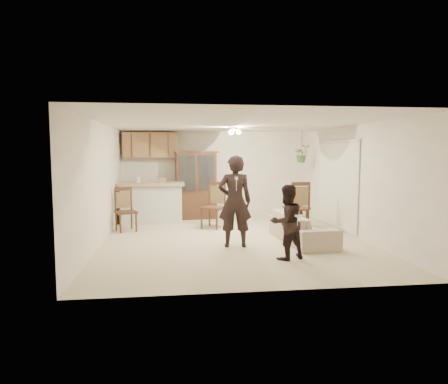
{
  "coord_description": "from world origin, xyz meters",
  "views": [
    {
      "loc": [
        -1.24,
        -8.42,
        1.88
      ],
      "look_at": [
        -0.14,
        0.4,
        1.01
      ],
      "focal_mm": 32.0,
      "sensor_mm": 36.0,
      "label": 1
    }
  ],
  "objects": [
    {
      "name": "floor",
      "position": [
        0.0,
        0.0,
        0.0
      ],
      "size": [
        6.5,
        6.5,
        0.0
      ],
      "primitive_type": "plane",
      "color": "beige",
      "rests_on": "ground"
    },
    {
      "name": "plant_cord",
      "position": [
        2.3,
        2.4,
        2.17
      ],
      "size": [
        0.01,
        0.01,
        0.65
      ],
      "primitive_type": "cylinder",
      "color": "black",
      "rests_on": "ceiling"
    },
    {
      "name": "child",
      "position": [
        0.71,
        -1.67,
        0.68
      ],
      "size": [
        0.79,
        0.71,
        1.35
      ],
      "primitive_type": "imported",
      "rotation": [
        0.0,
        0.0,
        3.5
      ],
      "color": "black",
      "rests_on": "floor"
    },
    {
      "name": "vertical_blinds",
      "position": [
        2.71,
        0.9,
        1.1
      ],
      "size": [
        0.06,
        2.3,
        2.1
      ],
      "primitive_type": null,
      "color": "silver",
      "rests_on": "wall_right"
    },
    {
      "name": "controller_child",
      "position": [
        0.82,
        -1.96,
        0.81
      ],
      "size": [
        0.07,
        0.12,
        0.04
      ],
      "primitive_type": "cube",
      "rotation": [
        0.0,
        0.0,
        3.5
      ],
      "color": "white",
      "rests_on": "child"
    },
    {
      "name": "wall_front",
      "position": [
        0.0,
        -3.25,
        1.25
      ],
      "size": [
        5.5,
        0.02,
        2.5
      ],
      "primitive_type": "cube",
      "color": "white",
      "rests_on": "ground"
    },
    {
      "name": "adult",
      "position": [
        -0.05,
        -0.62,
        0.9
      ],
      "size": [
        0.69,
        0.49,
        1.8
      ],
      "primitive_type": "imported",
      "rotation": [
        0.0,
        0.0,
        3.06
      ],
      "color": "black",
      "rests_on": "floor"
    },
    {
      "name": "wall_back",
      "position": [
        0.0,
        3.25,
        1.25
      ],
      "size": [
        5.5,
        0.02,
        2.5
      ],
      "primitive_type": "cube",
      "color": "white",
      "rests_on": "ground"
    },
    {
      "name": "breakfast_bar",
      "position": [
        -1.85,
        2.35,
        0.5
      ],
      "size": [
        1.6,
        0.55,
        1.0
      ],
      "primitive_type": "cube",
      "color": "silver",
      "rests_on": "floor"
    },
    {
      "name": "side_table",
      "position": [
        1.69,
        0.87,
        0.29
      ],
      "size": [
        0.52,
        0.52,
        0.61
      ],
      "rotation": [
        0.0,
        0.0,
        -0.04
      ],
      "color": "#3D2516",
      "rests_on": "floor"
    },
    {
      "name": "ceiling_fixture",
      "position": [
        0.2,
        1.2,
        2.4
      ],
      "size": [
        0.36,
        0.36,
        0.2
      ],
      "primitive_type": null,
      "color": "beige",
      "rests_on": "ceiling"
    },
    {
      "name": "wall_right",
      "position": [
        2.75,
        0.0,
        1.25
      ],
      "size": [
        0.02,
        6.5,
        2.5
      ],
      "primitive_type": "cube",
      "color": "white",
      "rests_on": "ground"
    },
    {
      "name": "chair_hutch_right",
      "position": [
        1.76,
        1.09,
        0.33
      ],
      "size": [
        0.59,
        0.59,
        1.18
      ],
      "rotation": [
        0.0,
        0.0,
        3.29
      ],
      "color": "#3D2516",
      "rests_on": "floor"
    },
    {
      "name": "controller_adult",
      "position": [
        -0.08,
        -1.05,
        1.41
      ],
      "size": [
        0.06,
        0.16,
        0.05
      ],
      "primitive_type": "cube",
      "rotation": [
        0.0,
        0.0,
        3.06
      ],
      "color": "white",
      "rests_on": "adult"
    },
    {
      "name": "china_hutch",
      "position": [
        -0.63,
        2.93,
        0.95
      ],
      "size": [
        1.26,
        0.58,
        1.93
      ],
      "rotation": [
        0.0,
        0.0,
        0.09
      ],
      "color": "#3D2516",
      "rests_on": "floor"
    },
    {
      "name": "sofa",
      "position": [
        1.44,
        -0.35,
        0.37
      ],
      "size": [
        0.86,
        1.92,
        0.73
      ],
      "primitive_type": "imported",
      "rotation": [
        0.0,
        0.0,
        1.64
      ],
      "color": "beige",
      "rests_on": "floor"
    },
    {
      "name": "chair_bar",
      "position": [
        -2.41,
        1.29,
        0.29
      ],
      "size": [
        0.6,
        0.6,
        1.04
      ],
      "rotation": [
        0.0,
        0.0,
        0.4
      ],
      "color": "#3D2516",
      "rests_on": "floor"
    },
    {
      "name": "chair_hutch_left",
      "position": [
        -0.29,
        1.42,
        0.33
      ],
      "size": [
        0.71,
        0.71,
        1.16
      ],
      "rotation": [
        0.0,
        0.0,
        -0.58
      ],
      "color": "#3D2516",
      "rests_on": "floor"
    },
    {
      "name": "hanging_plant",
      "position": [
        2.3,
        2.4,
        1.85
      ],
      "size": [
        0.43,
        0.37,
        0.48
      ],
      "primitive_type": "imported",
      "color": "#285421",
      "rests_on": "ceiling"
    },
    {
      "name": "wall_left",
      "position": [
        -2.75,
        0.0,
        1.25
      ],
      "size": [
        0.02,
        6.5,
        2.5
      ],
      "primitive_type": "cube",
      "color": "white",
      "rests_on": "ground"
    },
    {
      "name": "bar_top",
      "position": [
        -1.85,
        2.35,
        1.05
      ],
      "size": [
        1.75,
        0.7,
        0.08
      ],
      "primitive_type": "cube",
      "color": "tan",
      "rests_on": "breakfast_bar"
    },
    {
      "name": "upper_cabinets",
      "position": [
        -1.9,
        3.07,
        2.1
      ],
      "size": [
        1.5,
        0.34,
        0.7
      ],
      "primitive_type": "cube",
      "color": "brown",
      "rests_on": "wall_back"
    },
    {
      "name": "ceiling",
      "position": [
        0.0,
        0.0,
        2.5
      ],
      "size": [
        5.5,
        6.5,
        0.02
      ],
      "primitive_type": "cube",
      "color": "silver",
      "rests_on": "wall_back"
    }
  ]
}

